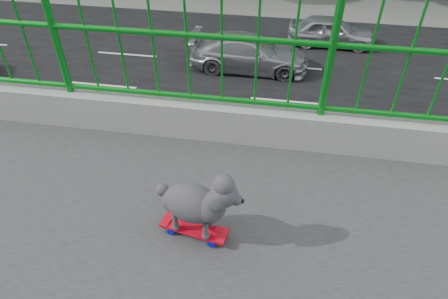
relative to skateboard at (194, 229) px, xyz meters
The scene contains 8 objects.
road 14.47m from the skateboard, behind, with size 18.00×90.00×0.02m, color black.
railing 0.86m from the skateboard, 63.39° to the left, with size 3.00×24.00×1.42m.
skateboard is the anchor object (origin of this frame).
poodle 0.26m from the skateboard, 78.98° to the left, with size 0.29×0.54×0.45m.
car_0 9.42m from the skateboard, 143.72° to the left, with size 1.68×4.17×1.42m, color silver.
car_3 16.50m from the skateboard, behind, with size 2.20×5.42×1.57m, color #A0A0A5.
car_4 19.66m from the skateboard, behind, with size 1.73×4.30×1.46m, color #A0A0A5.
car_5 9.94m from the skateboard, 137.50° to the right, with size 1.41×4.04×1.33m, color black.
Camera 1 is at (1.16, -0.32, 9.00)m, focal length 31.92 mm.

